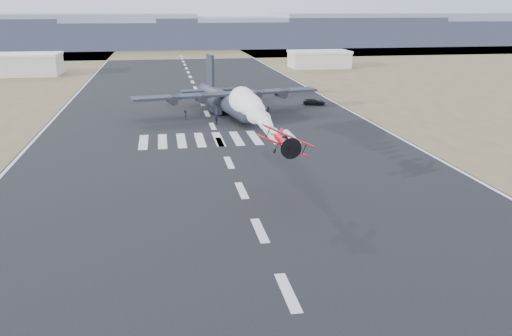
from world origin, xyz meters
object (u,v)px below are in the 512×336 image
object	(u,v)px
hangar_left	(20,64)
hangar_right	(319,59)
crew_e	(268,115)
crew_g	(240,112)
support_vehicle	(314,102)
crew_h	(246,115)
transport_aircraft	(225,100)
crew_a	(251,113)
crew_b	(268,111)
crew_d	(216,120)
crew_c	(185,115)
aerobatic_biplane	(285,142)
crew_f	(242,113)

from	to	relation	value
hangar_left	hangar_right	bearing A→B (deg)	2.92
crew_e	crew_g	size ratio (longest dim) A/B	0.98
hangar_right	support_vehicle	size ratio (longest dim) A/B	4.29
crew_e	hangar_right	bearing A→B (deg)	154.41
hangar_left	crew_h	world-z (taller)	hangar_left
transport_aircraft	crew_e	distance (m)	10.50
crew_a	hangar_left	bearing A→B (deg)	160.82
crew_e	transport_aircraft	bearing A→B (deg)	-137.96
hangar_left	crew_b	size ratio (longest dim) A/B	14.87
hangar_right	crew_d	distance (m)	99.27
crew_h	support_vehicle	bearing A→B (deg)	-10.16
crew_e	crew_h	distance (m)	4.22
hangar_right	crew_c	xyz separation A→B (m)	(-50.56, -83.11, -2.12)
hangar_left	crew_c	bearing A→B (deg)	-58.73
aerobatic_biplane	support_vehicle	xyz separation A→B (m)	(19.83, 57.98, -5.94)
crew_b	crew_c	world-z (taller)	crew_c
crew_a	crew_f	distance (m)	1.82
crew_f	support_vehicle	bearing A→B (deg)	126.05
transport_aircraft	support_vehicle	world-z (taller)	transport_aircraft
crew_a	crew_g	bearing A→B (deg)	170.54
crew_c	crew_g	distance (m)	10.83
crew_g	crew_a	bearing A→B (deg)	-74.48
crew_h	crew_e	bearing A→B (deg)	-55.73
crew_a	crew_c	size ratio (longest dim) A/B	1.02
crew_b	crew_e	world-z (taller)	crew_e
crew_e	crew_f	world-z (taller)	crew_e
support_vehicle	crew_b	xyz separation A→B (m)	(-12.09, -9.50, 0.16)
crew_e	crew_c	bearing A→B (deg)	-102.05
hangar_left	aerobatic_biplane	bearing A→B (deg)	-65.73
crew_c	crew_h	bearing A→B (deg)	89.39
aerobatic_biplane	crew_e	distance (m)	45.12
aerobatic_biplane	hangar_left	bearing A→B (deg)	113.01
hangar_right	transport_aircraft	world-z (taller)	transport_aircraft
crew_e	crew_f	distance (m)	5.21
crew_c	crew_e	xyz separation A→B (m)	(15.58, -2.39, -0.03)
transport_aircraft	crew_b	size ratio (longest dim) A/B	22.77
crew_f	crew_g	size ratio (longest dim) A/B	0.91
crew_g	crew_c	bearing A→B (deg)	154.88
hangar_right	crew_c	world-z (taller)	hangar_right
hangar_right	crew_h	size ratio (longest dim) A/B	11.40
crew_a	crew_h	size ratio (longest dim) A/B	1.01
support_vehicle	crew_h	distance (m)	21.66
hangar_left	transport_aircraft	xyz separation A→B (m)	(55.68, -73.25, -0.61)
crew_h	transport_aircraft	bearing A→B (deg)	68.03
transport_aircraft	crew_d	world-z (taller)	transport_aircraft
hangar_left	crew_f	xyz separation A→B (m)	(58.45, -78.00, -2.61)
crew_a	crew_c	bearing A→B (deg)	-149.17
support_vehicle	crew_a	bearing A→B (deg)	142.55
crew_f	crew_a	bearing A→B (deg)	71.49
crew_a	crew_h	distance (m)	1.76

